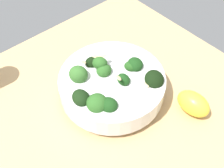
{
  "coord_description": "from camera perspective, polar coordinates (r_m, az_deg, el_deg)",
  "views": [
    {
      "loc": [
        -25.02,
        22.82,
        51.41
      ],
      "look_at": [
        5.23,
        -3.73,
        4.0
      ],
      "focal_mm": 45.92,
      "sensor_mm": 36.0,
      "label": 1
    }
  ],
  "objects": [
    {
      "name": "lemon_wedge",
      "position": [
        0.63,
        15.88,
        -3.77
      ],
      "size": [
        7.79,
        5.27,
        5.01
      ],
      "primitive_type": "ellipsoid",
      "rotation": [
        0.0,
        0.0,
        3.21
      ],
      "color": "yellow",
      "rests_on": "ground_plane"
    },
    {
      "name": "ground_plane",
      "position": [
        0.63,
        0.59,
        -7.94
      ],
      "size": [
        69.47,
        69.47,
        3.93
      ],
      "primitive_type": "cube",
      "color": "tan"
    },
    {
      "name": "bowl_of_broccoli",
      "position": [
        0.62,
        -0.09,
        -0.03
      ],
      "size": [
        22.89,
        22.89,
        9.76
      ],
      "color": "white",
      "rests_on": "ground_plane"
    }
  ]
}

